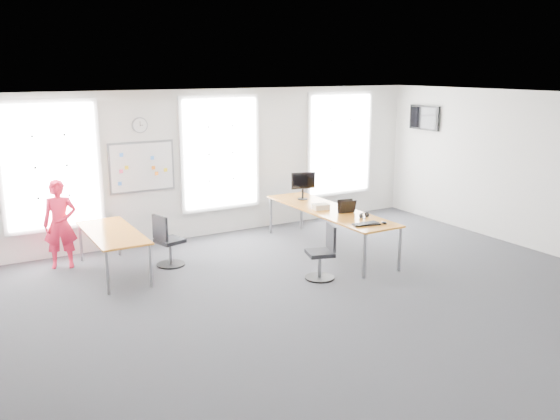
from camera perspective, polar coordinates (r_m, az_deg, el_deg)
floor at (r=9.16m, az=3.17°, el=-8.32°), size 10.00×10.00×0.00m
ceiling at (r=8.51m, az=3.44°, el=10.76°), size 10.00×10.00×0.00m
wall_back at (r=12.20m, az=-7.09°, el=4.44°), size 10.00×0.00×10.00m
wall_front at (r=5.93m, az=25.14°, el=-6.58°), size 10.00×0.00×10.00m
wall_right at (r=12.16m, az=23.45°, el=3.39°), size 0.00×10.00×10.00m
window_left at (r=11.33m, az=-21.19°, el=3.95°), size 1.60×0.06×2.20m
window_mid at (r=12.26m, az=-5.77°, el=5.46°), size 1.60×0.06×2.20m
window_right at (r=13.75m, az=5.75°, el=6.34°), size 1.60×0.06×2.20m
desk_right at (r=11.24m, az=4.74°, el=-0.19°), size 0.88×3.29×0.80m
desk_left at (r=10.35m, az=-15.84°, el=-2.34°), size 0.80×2.00×0.73m
chair_right at (r=9.81m, az=4.16°, el=-4.36°), size 0.51×0.51×0.91m
chair_left at (r=10.56m, az=-10.79°, el=-3.20°), size 0.52×0.52×0.94m
person at (r=10.91m, az=-20.40°, el=-1.29°), size 0.65×0.52×1.55m
whiteboard at (r=11.71m, az=-13.14°, el=4.05°), size 1.20×0.03×0.90m
wall_clock at (r=11.61m, az=-13.35°, el=7.95°), size 0.30×0.04×0.30m
tv at (r=14.00m, az=13.73°, el=8.62°), size 0.06×0.90×0.55m
keyboard at (r=10.19m, az=8.31°, el=-1.37°), size 0.50×0.27×0.02m
mouse at (r=10.30m, az=9.98°, el=-1.21°), size 0.10×0.13×0.04m
lens_cap at (r=10.62m, az=8.11°, el=-0.78°), size 0.06×0.06×0.01m
headphones at (r=10.66m, az=8.06°, el=-0.51°), size 0.16×0.09×0.10m
laptop_sleeve at (r=10.94m, az=6.42°, el=0.33°), size 0.32×0.22×0.25m
paper_stack at (r=11.22m, az=3.94°, el=0.33°), size 0.32×0.26×0.10m
monitor at (r=11.96m, az=2.24°, el=2.59°), size 0.50×0.20×0.56m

